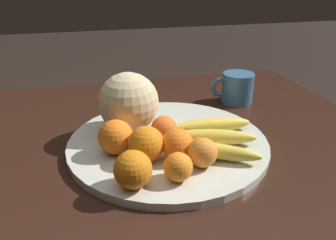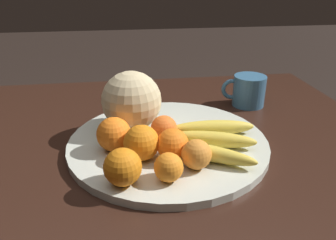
% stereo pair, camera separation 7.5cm
% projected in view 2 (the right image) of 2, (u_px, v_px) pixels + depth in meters
% --- Properties ---
extents(kitchen_table, '(1.27, 1.12, 0.73)m').
position_uv_depth(kitchen_table, '(141.00, 192.00, 0.76)').
color(kitchen_table, black).
rests_on(kitchen_table, ground_plane).
extents(fruit_bowl, '(0.46, 0.46, 0.02)m').
position_uv_depth(fruit_bowl, '(168.00, 142.00, 0.77)').
color(fruit_bowl, beige).
rests_on(fruit_bowl, kitchen_table).
extents(melon, '(0.15, 0.15, 0.15)m').
position_uv_depth(melon, '(132.00, 101.00, 0.79)').
color(melon, beige).
rests_on(melon, fruit_bowl).
extents(banana_bunch, '(0.23, 0.20, 0.04)m').
position_uv_depth(banana_bunch, '(211.00, 139.00, 0.73)').
color(banana_bunch, brown).
rests_on(banana_bunch, fruit_bowl).
extents(orange_front_left, '(0.08, 0.08, 0.08)m').
position_uv_depth(orange_front_left, '(141.00, 143.00, 0.67)').
color(orange_front_left, orange).
rests_on(orange_front_left, fruit_bowl).
extents(orange_front_right, '(0.07, 0.07, 0.07)m').
position_uv_depth(orange_front_right, '(173.00, 144.00, 0.68)').
color(orange_front_right, orange).
rests_on(orange_front_right, fruit_bowl).
extents(orange_mid_center, '(0.06, 0.06, 0.06)m').
position_uv_depth(orange_mid_center, '(169.00, 167.00, 0.61)').
color(orange_mid_center, orange).
rests_on(orange_mid_center, fruit_bowl).
extents(orange_back_left, '(0.07, 0.07, 0.07)m').
position_uv_depth(orange_back_left, '(123.00, 167.00, 0.60)').
color(orange_back_left, orange).
rests_on(orange_back_left, fruit_bowl).
extents(orange_back_right, '(0.06, 0.06, 0.06)m').
position_uv_depth(orange_back_right, '(164.00, 129.00, 0.75)').
color(orange_back_right, orange).
rests_on(orange_back_right, fruit_bowl).
extents(orange_top_small, '(0.06, 0.06, 0.06)m').
position_uv_depth(orange_top_small, '(196.00, 154.00, 0.65)').
color(orange_top_small, orange).
rests_on(orange_top_small, fruit_bowl).
extents(orange_side_extra, '(0.08, 0.08, 0.08)m').
position_uv_depth(orange_side_extra, '(114.00, 134.00, 0.71)').
color(orange_side_extra, orange).
rests_on(orange_side_extra, fruit_bowl).
extents(produce_tag, '(0.08, 0.05, 0.00)m').
position_uv_depth(produce_tag, '(141.00, 148.00, 0.73)').
color(produce_tag, white).
rests_on(produce_tag, fruit_bowl).
extents(ceramic_mug, '(0.13, 0.10, 0.09)m').
position_uv_depth(ceramic_mug, '(248.00, 91.00, 0.99)').
color(ceramic_mug, '#386689').
rests_on(ceramic_mug, kitchen_table).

